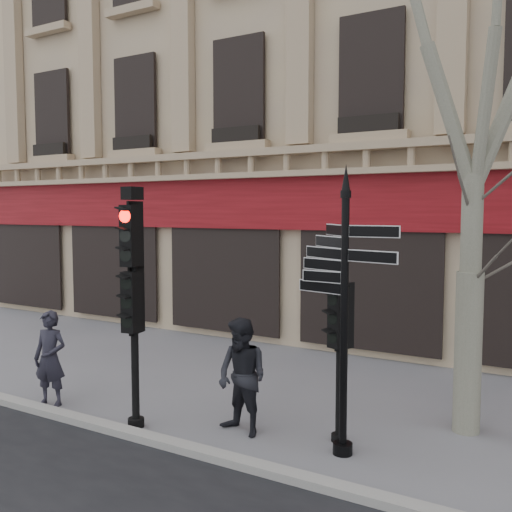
{
  "coord_description": "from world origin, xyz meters",
  "views": [
    {
      "loc": [
        4.41,
        -7.61,
        3.41
      ],
      "look_at": [
        -0.46,
        0.6,
        2.65
      ],
      "focal_mm": 40.0,
      "sensor_mm": 36.0,
      "label": 1
    }
  ],
  "objects_px": {
    "traffic_signal_secondary": "(340,334)",
    "pedestrian_b": "(242,377)",
    "fingerpost": "(345,262)",
    "pedestrian_a": "(50,358)",
    "traffic_signal_main": "(134,277)"
  },
  "relations": [
    {
      "from": "traffic_signal_main",
      "to": "traffic_signal_secondary",
      "type": "xyz_separation_m",
      "value": [
        2.98,
        1.1,
        -0.78
      ]
    },
    {
      "from": "traffic_signal_secondary",
      "to": "pedestrian_b",
      "type": "height_order",
      "value": "traffic_signal_secondary"
    },
    {
      "from": "pedestrian_b",
      "to": "traffic_signal_main",
      "type": "bearing_deg",
      "value": -147.34
    },
    {
      "from": "pedestrian_b",
      "to": "pedestrian_a",
      "type": "bearing_deg",
      "value": -158.68
    },
    {
      "from": "pedestrian_b",
      "to": "fingerpost",
      "type": "bearing_deg",
      "value": 15.25
    },
    {
      "from": "fingerpost",
      "to": "traffic_signal_secondary",
      "type": "xyz_separation_m",
      "value": [
        -0.22,
        0.39,
        -1.11
      ]
    },
    {
      "from": "traffic_signal_secondary",
      "to": "pedestrian_b",
      "type": "xyz_separation_m",
      "value": [
        -1.38,
        -0.49,
        -0.72
      ]
    },
    {
      "from": "pedestrian_a",
      "to": "pedestrian_b",
      "type": "relative_size",
      "value": 0.94
    },
    {
      "from": "pedestrian_b",
      "to": "traffic_signal_secondary",
      "type": "bearing_deg",
      "value": 31.1
    },
    {
      "from": "fingerpost",
      "to": "traffic_signal_secondary",
      "type": "bearing_deg",
      "value": 142.61
    },
    {
      "from": "fingerpost",
      "to": "pedestrian_a",
      "type": "bearing_deg",
      "value": -149.21
    },
    {
      "from": "traffic_signal_main",
      "to": "pedestrian_a",
      "type": "bearing_deg",
      "value": 169.48
    },
    {
      "from": "fingerpost",
      "to": "traffic_signal_secondary",
      "type": "height_order",
      "value": "fingerpost"
    },
    {
      "from": "fingerpost",
      "to": "pedestrian_a",
      "type": "relative_size",
      "value": 2.42
    },
    {
      "from": "pedestrian_a",
      "to": "pedestrian_b",
      "type": "distance_m",
      "value": 3.64
    }
  ]
}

